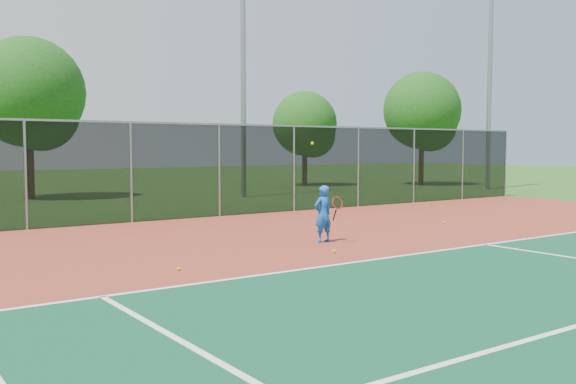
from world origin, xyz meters
The scene contains 13 objects.
ground centered at (0.00, 0.00, 0.00)m, with size 120.00×120.00×0.00m, color #245418.
court_apron centered at (0.00, 2.00, 0.01)m, with size 30.00×20.00×0.02m, color #943725.
fence_back centered at (0.00, 12.00, 1.56)m, with size 30.00×0.06×3.03m.
tennis_player centered at (-0.80, 5.51, 0.70)m, with size 0.59×0.59×2.38m.
practice_ball_0 centered at (-1.56, 4.15, 0.06)m, with size 0.07×0.07×0.07m, color #C4CD17.
practice_ball_1 centered at (4.42, 6.35, 0.06)m, with size 0.07×0.07×0.07m, color #C4CD17.
practice_ball_3 centered at (-5.15, 4.24, 0.06)m, with size 0.07×0.07×0.07m, color #C4CD17.
practice_ball_4 centered at (0.74, 7.46, 0.06)m, with size 0.07×0.07×0.07m, color #C4CD17.
floodlight_n centered at (4.99, 18.70, 6.57)m, with size 0.90×0.40×11.59m.
floodlight_ne centered at (18.68, 15.81, 6.57)m, with size 0.90×0.40×11.59m.
tree_back_left centered at (-3.18, 22.94, 4.43)m, with size 4.81×4.81×7.06m.
tree_back_mid centered at (12.45, 23.88, 3.48)m, with size 3.78×3.78×5.56m.
tree_back_right centered at (18.53, 20.36, 4.24)m, with size 4.60×4.60×6.76m.
Camera 1 is at (-10.17, -6.38, 2.27)m, focal length 40.00 mm.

